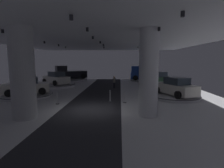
{
  "coord_description": "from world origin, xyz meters",
  "views": [
    {
      "loc": [
        2.1,
        -12.7,
        3.52
      ],
      "look_at": [
        1.38,
        3.73,
        1.4
      ],
      "focal_mm": 29.01,
      "sensor_mm": 36.0,
      "label": 1
    }
  ],
  "objects_px": {
    "pickup_truck_deep_left": "(69,73)",
    "display_car_mid_left": "(26,86)",
    "column_left": "(23,74)",
    "display_platform_mid_left": "(27,95)",
    "display_car_mid_right": "(176,87)",
    "display_platform_deep_left": "(71,80)",
    "display_car_far_right": "(157,79)",
    "column_right": "(149,73)",
    "display_car_far_left": "(56,78)",
    "visitor_walking_near": "(114,81)",
    "display_platform_deep_right": "(147,81)",
    "display_platform_far_left": "(56,85)",
    "display_platform_far_right": "(157,86)",
    "display_platform_mid_right": "(175,96)",
    "pickup_truck_deep_right": "(145,74)"
  },
  "relations": [
    {
      "from": "pickup_truck_deep_left",
      "to": "display_car_mid_left",
      "type": "relative_size",
      "value": 1.23
    },
    {
      "from": "column_left",
      "to": "pickup_truck_deep_left",
      "type": "relative_size",
      "value": 0.98
    },
    {
      "from": "display_platform_mid_left",
      "to": "display_car_mid_right",
      "type": "height_order",
      "value": "display_car_mid_right"
    },
    {
      "from": "pickup_truck_deep_left",
      "to": "display_platform_mid_left",
      "type": "height_order",
      "value": "pickup_truck_deep_left"
    },
    {
      "from": "display_platform_deep_left",
      "to": "display_car_mid_right",
      "type": "height_order",
      "value": "display_car_mid_right"
    },
    {
      "from": "pickup_truck_deep_left",
      "to": "display_car_far_right",
      "type": "bearing_deg",
      "value": -26.18
    },
    {
      "from": "column_right",
      "to": "display_car_far_left",
      "type": "relative_size",
      "value": 1.27
    },
    {
      "from": "pickup_truck_deep_left",
      "to": "visitor_walking_near",
      "type": "distance_m",
      "value": 11.65
    },
    {
      "from": "visitor_walking_near",
      "to": "display_car_mid_left",
      "type": "bearing_deg",
      "value": -145.71
    },
    {
      "from": "pickup_truck_deep_left",
      "to": "display_car_mid_left",
      "type": "height_order",
      "value": "pickup_truck_deep_left"
    },
    {
      "from": "display_platform_deep_right",
      "to": "column_right",
      "type": "bearing_deg",
      "value": -98.29
    },
    {
      "from": "display_car_far_left",
      "to": "display_car_far_right",
      "type": "height_order",
      "value": "display_car_far_left"
    },
    {
      "from": "display_car_mid_left",
      "to": "display_platform_far_left",
      "type": "bearing_deg",
      "value": 85.21
    },
    {
      "from": "display_platform_deep_right",
      "to": "display_platform_far_right",
      "type": "xyz_separation_m",
      "value": [
        0.46,
        -5.83,
        0.0
      ]
    },
    {
      "from": "display_car_mid_right",
      "to": "display_platform_far_left",
      "type": "bearing_deg",
      "value": 153.28
    },
    {
      "from": "display_platform_mid_left",
      "to": "display_car_mid_right",
      "type": "distance_m",
      "value": 14.51
    },
    {
      "from": "display_platform_deep_right",
      "to": "display_car_far_left",
      "type": "bearing_deg",
      "value": -154.48
    },
    {
      "from": "display_platform_deep_right",
      "to": "display_platform_far_right",
      "type": "distance_m",
      "value": 5.85
    },
    {
      "from": "display_platform_mid_right",
      "to": "pickup_truck_deep_right",
      "type": "bearing_deg",
      "value": 94.28
    },
    {
      "from": "pickup_truck_deep_right",
      "to": "visitor_walking_near",
      "type": "bearing_deg",
      "value": -124.17
    },
    {
      "from": "display_platform_far_left",
      "to": "pickup_truck_deep_right",
      "type": "relative_size",
      "value": 0.9
    },
    {
      "from": "column_right",
      "to": "display_car_mid_right",
      "type": "xyz_separation_m",
      "value": [
        3.44,
        5.61,
        -1.69
      ]
    },
    {
      "from": "display_car_far_right",
      "to": "display_platform_mid_left",
      "type": "bearing_deg",
      "value": -153.13
    },
    {
      "from": "pickup_truck_deep_right",
      "to": "pickup_truck_deep_left",
      "type": "bearing_deg",
      "value": 175.75
    },
    {
      "from": "display_car_mid_right",
      "to": "display_car_far_left",
      "type": "bearing_deg",
      "value": 153.31
    },
    {
      "from": "column_left",
      "to": "display_car_far_right",
      "type": "xyz_separation_m",
      "value": [
        10.9,
        13.85,
        -1.65
      ]
    },
    {
      "from": "display_platform_deep_left",
      "to": "column_left",
      "type": "bearing_deg",
      "value": -82.44
    },
    {
      "from": "display_platform_mid_left",
      "to": "display_platform_deep_left",
      "type": "bearing_deg",
      "value": 87.52
    },
    {
      "from": "display_platform_far_left",
      "to": "column_left",
      "type": "bearing_deg",
      "value": -78.25
    },
    {
      "from": "pickup_truck_deep_right",
      "to": "display_platform_far_right",
      "type": "height_order",
      "value": "pickup_truck_deep_right"
    },
    {
      "from": "display_platform_deep_right",
      "to": "display_car_mid_left",
      "type": "bearing_deg",
      "value": -136.53
    },
    {
      "from": "display_car_far_right",
      "to": "display_platform_mid_right",
      "type": "xyz_separation_m",
      "value": [
        0.19,
        -7.4,
        -0.93
      ]
    },
    {
      "from": "display_platform_deep_right",
      "to": "display_platform_deep_left",
      "type": "xyz_separation_m",
      "value": [
        -13.17,
        1.19,
        0.02
      ]
    },
    {
      "from": "column_left",
      "to": "display_car_mid_left",
      "type": "bearing_deg",
      "value": 116.87
    },
    {
      "from": "display_platform_deep_left",
      "to": "display_platform_far_left",
      "type": "bearing_deg",
      "value": -90.16
    },
    {
      "from": "display_car_far_left",
      "to": "display_car_mid_left",
      "type": "xyz_separation_m",
      "value": [
        -0.59,
        -6.76,
        -0.12
      ]
    },
    {
      "from": "display_platform_deep_left",
      "to": "pickup_truck_deep_left",
      "type": "bearing_deg",
      "value": -149.51
    },
    {
      "from": "pickup_truck_deep_right",
      "to": "display_car_mid_right",
      "type": "height_order",
      "value": "pickup_truck_deep_right"
    },
    {
      "from": "column_left",
      "to": "column_right",
      "type": "bearing_deg",
      "value": 6.03
    },
    {
      "from": "column_left",
      "to": "pickup_truck_deep_right",
      "type": "xyz_separation_m",
      "value": [
        10.09,
        19.73,
        -1.49
      ]
    },
    {
      "from": "display_car_far_left",
      "to": "display_platform_far_right",
      "type": "relative_size",
      "value": 0.92
    },
    {
      "from": "display_platform_far_right",
      "to": "display_car_mid_left",
      "type": "distance_m",
      "value": 15.97
    },
    {
      "from": "display_car_mid_right",
      "to": "column_left",
      "type": "bearing_deg",
      "value": -149.97
    },
    {
      "from": "display_car_far_left",
      "to": "display_car_mid_right",
      "type": "distance_m",
      "value": 15.52
    },
    {
      "from": "display_platform_deep_right",
      "to": "display_car_mid_left",
      "type": "xyz_separation_m",
      "value": [
        -13.76,
        -13.05,
        0.84
      ]
    },
    {
      "from": "display_car_far_left",
      "to": "display_platform_mid_right",
      "type": "bearing_deg",
      "value": -26.62
    },
    {
      "from": "display_platform_deep_right",
      "to": "display_car_far_right",
      "type": "xyz_separation_m",
      "value": [
        0.49,
        -5.83,
        0.91
      ]
    },
    {
      "from": "display_platform_mid_left",
      "to": "display_car_mid_left",
      "type": "relative_size",
      "value": 1.1
    },
    {
      "from": "pickup_truck_deep_left",
      "to": "display_car_mid_left",
      "type": "distance_m",
      "value": 14.08
    },
    {
      "from": "display_car_far_left",
      "to": "display_platform_deep_right",
      "type": "xyz_separation_m",
      "value": [
        13.17,
        6.29,
        -0.96
      ]
    }
  ]
}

